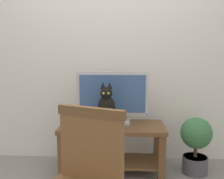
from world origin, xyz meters
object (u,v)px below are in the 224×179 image
at_px(tv_stand, 112,140).
at_px(media_box, 107,125).
at_px(book_stack, 77,122).
at_px(tv, 112,96).
at_px(potted_plant, 196,142).
at_px(cat, 107,108).
at_px(wooden_chair, 82,178).

xyz_separation_m(tv_stand, media_box, (-0.05, -0.11, 0.19)).
bearing_deg(book_stack, tv, 13.81).
bearing_deg(potted_plant, media_box, -172.85).
xyz_separation_m(media_box, cat, (0.00, -0.01, 0.19)).
bearing_deg(tv_stand, book_stack, -177.15).
relative_size(tv, cat, 1.80).
xyz_separation_m(cat, wooden_chair, (-0.08, -1.14, -0.18)).
bearing_deg(media_box, tv_stand, 64.34).
xyz_separation_m(tv, wooden_chair, (-0.13, -1.34, -0.26)).
distance_m(cat, potted_plant, 1.04).
distance_m(tv_stand, potted_plant, 0.90).
relative_size(tv_stand, potted_plant, 1.81).
bearing_deg(tv_stand, media_box, -115.66).
distance_m(tv_stand, book_stack, 0.43).
xyz_separation_m(tv_stand, book_stack, (-0.37, -0.02, 0.21)).
relative_size(media_box, book_stack, 1.54).
relative_size(tv_stand, wooden_chair, 1.15).
xyz_separation_m(tv, potted_plant, (0.90, -0.06, -0.48)).
bearing_deg(tv, book_stack, -166.19).
distance_m(book_stack, potted_plant, 1.29).
height_order(tv_stand, book_stack, book_stack).
relative_size(tv, media_box, 2.09).
bearing_deg(potted_plant, wooden_chair, -128.96).
height_order(tv_stand, cat, cat).
xyz_separation_m(tv_stand, tv, (0.00, 0.07, 0.47)).
height_order(media_box, book_stack, book_stack).
bearing_deg(media_box, cat, -85.37).
bearing_deg(potted_plant, tv, 176.02).
relative_size(book_stack, potted_plant, 0.39).
bearing_deg(cat, tv_stand, 67.47).
relative_size(cat, wooden_chair, 0.44).
height_order(media_box, cat, cat).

